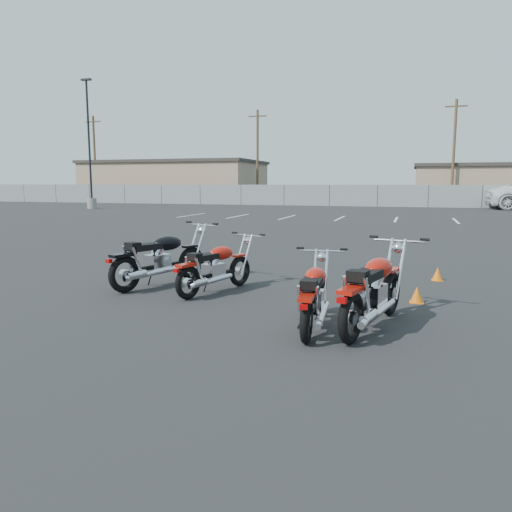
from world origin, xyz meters
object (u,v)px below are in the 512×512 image
(motorcycle_third_red, at_px, (314,296))
(motorcycle_rear_red, at_px, (374,290))
(motorcycle_second_black, at_px, (160,259))
(motorcycle_front_red, at_px, (215,267))

(motorcycle_third_red, xyz_separation_m, motorcycle_rear_red, (0.76, 0.23, 0.07))
(motorcycle_third_red, bearing_deg, motorcycle_second_black, 150.39)
(motorcycle_front_red, height_order, motorcycle_second_black, motorcycle_second_black)
(motorcycle_second_black, xyz_separation_m, motorcycle_third_red, (3.32, -1.88, -0.08))
(motorcycle_second_black, distance_m, motorcycle_rear_red, 4.40)
(motorcycle_third_red, bearing_deg, motorcycle_front_red, 141.54)
(motorcycle_second_black, bearing_deg, motorcycle_third_red, -29.61)
(motorcycle_second_black, distance_m, motorcycle_third_red, 3.81)
(motorcycle_front_red, distance_m, motorcycle_rear_red, 3.20)
(motorcycle_second_black, relative_size, motorcycle_rear_red, 1.00)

